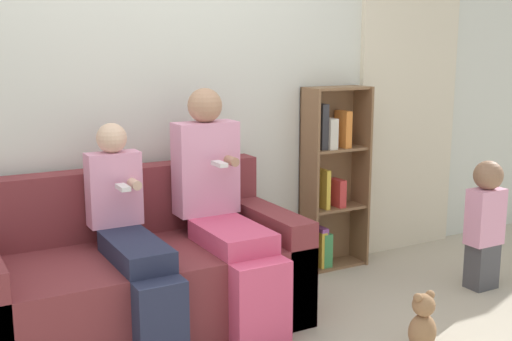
# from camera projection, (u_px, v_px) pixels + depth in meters

# --- Properties ---
(back_wall) EXTENTS (10.00, 0.06, 2.55)m
(back_wall) POSITION_uv_depth(u_px,v_px,m) (147.00, 91.00, 3.83)
(back_wall) COLOR silver
(back_wall) RESTS_ON ground_plane
(curtain_panel) EXTENTS (0.90, 0.04, 2.20)m
(curtain_panel) POSITION_uv_depth(u_px,v_px,m) (408.00, 105.00, 4.79)
(curtain_panel) COLOR beige
(curtain_panel) RESTS_ON ground_plane
(couch) EXTENTS (1.76, 0.86, 0.85)m
(couch) POSITION_uv_depth(u_px,v_px,m) (137.00, 279.00, 3.49)
(couch) COLOR maroon
(couch) RESTS_ON ground_plane
(adult_seated) EXTENTS (0.37, 0.81, 1.31)m
(adult_seated) POSITION_uv_depth(u_px,v_px,m) (223.00, 206.00, 3.57)
(adult_seated) COLOR #DB4C75
(adult_seated) RESTS_ON ground_plane
(child_seated) EXTENTS (0.29, 0.81, 1.14)m
(child_seated) POSITION_uv_depth(u_px,v_px,m) (133.00, 239.00, 3.29)
(child_seated) COLOR #232842
(child_seated) RESTS_ON ground_plane
(toddler_standing) EXTENTS (0.23, 0.18, 0.84)m
(toddler_standing) POSITION_uv_depth(u_px,v_px,m) (485.00, 221.00, 4.07)
(toddler_standing) COLOR #47474C
(toddler_standing) RESTS_ON ground_plane
(bookshelf) EXTENTS (0.46, 0.22, 1.27)m
(bookshelf) POSITION_uv_depth(u_px,v_px,m) (330.00, 182.00, 4.46)
(bookshelf) COLOR brown
(bookshelf) RESTS_ON ground_plane
(teddy_bear) EXTENTS (0.16, 0.13, 0.31)m
(teddy_bear) POSITION_uv_depth(u_px,v_px,m) (423.00, 323.00, 3.29)
(teddy_bear) COLOR #936B47
(teddy_bear) RESTS_ON ground_plane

